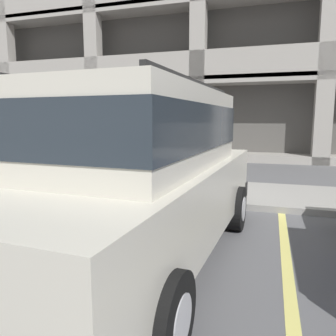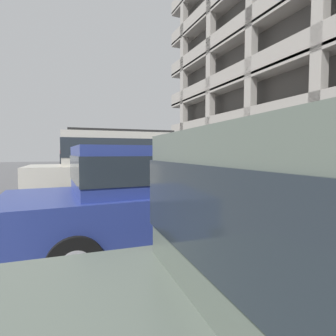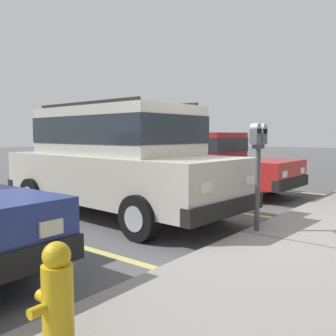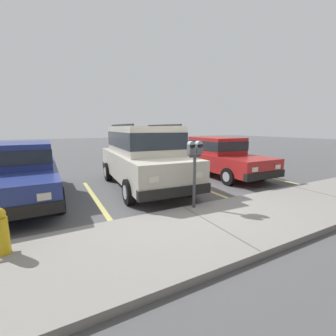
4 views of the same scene
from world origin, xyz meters
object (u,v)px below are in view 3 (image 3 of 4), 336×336
(parking_meter_near, at_px, (258,151))
(red_sedan, at_px, (206,160))
(fire_hydrant, at_px, (57,297))
(silver_suv, at_px, (118,157))

(parking_meter_near, bearing_deg, red_sedan, -137.86)
(red_sedan, bearing_deg, parking_meter_near, 42.95)
(parking_meter_near, relative_size, fire_hydrant, 2.18)
(parking_meter_near, xyz_separation_m, fire_hydrant, (3.56, 0.30, -0.79))
(silver_suv, xyz_separation_m, red_sedan, (-3.44, -0.31, -0.27))
(silver_suv, relative_size, red_sedan, 1.08)
(red_sedan, distance_m, fire_hydrant, 7.59)
(silver_suv, relative_size, parking_meter_near, 3.20)
(red_sedan, relative_size, parking_meter_near, 2.95)
(red_sedan, bearing_deg, fire_hydrant, 26.33)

